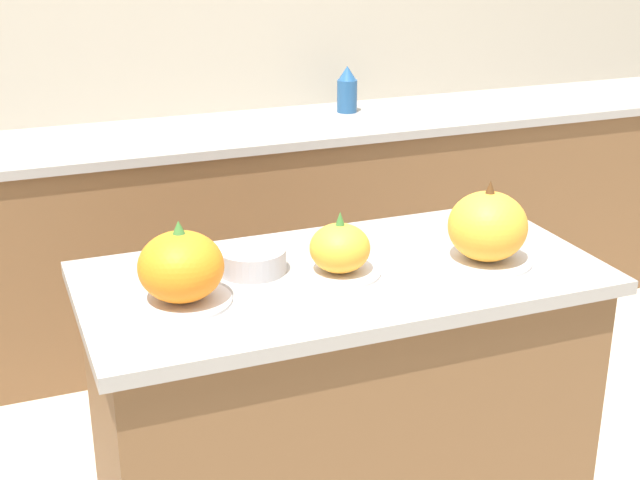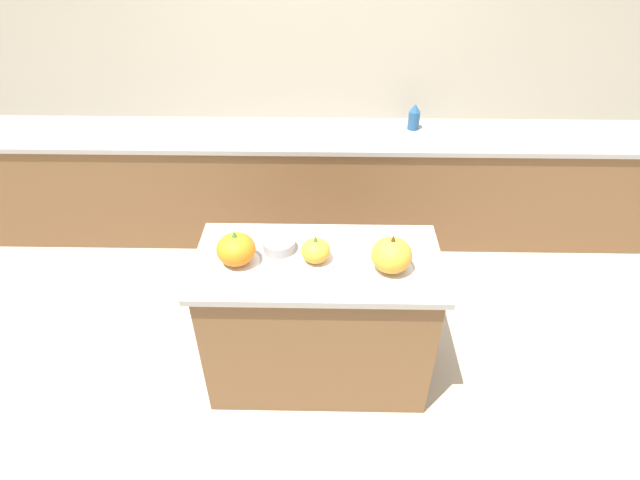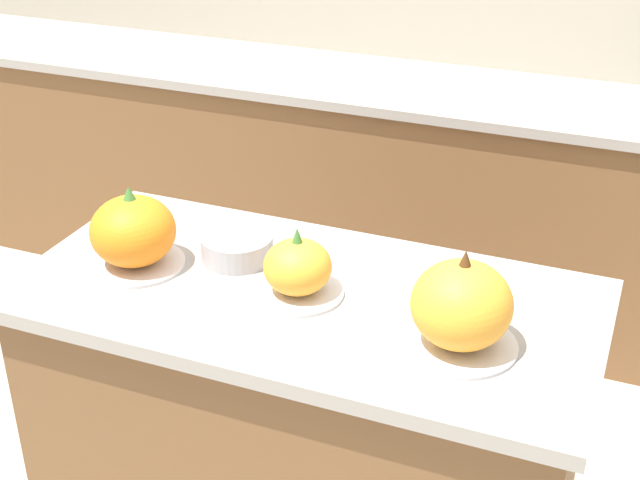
{
  "view_description": "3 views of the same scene",
  "coord_description": "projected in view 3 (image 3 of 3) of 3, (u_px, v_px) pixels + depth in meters",
  "views": [
    {
      "loc": [
        -0.79,
        -1.87,
        1.76
      ],
      "look_at": [
        -0.07,
        -0.03,
        1.0
      ],
      "focal_mm": 50.0,
      "sensor_mm": 36.0,
      "label": 1
    },
    {
      "loc": [
        0.05,
        -1.99,
        2.52
      ],
      "look_at": [
        0.01,
        0.05,
        0.98
      ],
      "focal_mm": 28.0,
      "sensor_mm": 36.0,
      "label": 2
    },
    {
      "loc": [
        0.66,
        -1.54,
        1.9
      ],
      "look_at": [
        0.02,
        0.04,
        1.01
      ],
      "focal_mm": 50.0,
      "sensor_mm": 36.0,
      "label": 3
    }
  ],
  "objects": [
    {
      "name": "mixing_bowl",
      "position": [
        237.0,
        247.0,
        2.08
      ],
      "size": [
        0.17,
        0.17,
        0.06
      ],
      "color": "#ADADB2",
      "rests_on": "kitchen_island"
    },
    {
      "name": "back_counter",
      "position": [
        459.0,
        204.0,
        3.39
      ],
      "size": [
        6.0,
        0.6,
        0.9
      ],
      "color": "brown",
      "rests_on": "ground_plane"
    },
    {
      "name": "pumpkin_cake_right",
      "position": [
        461.0,
        307.0,
        1.73
      ],
      "size": [
        0.24,
        0.24,
        0.22
      ],
      "color": "silver",
      "rests_on": "kitchen_island"
    },
    {
      "name": "pumpkin_cake_left",
      "position": [
        133.0,
        233.0,
        2.02
      ],
      "size": [
        0.23,
        0.23,
        0.2
      ],
      "color": "silver",
      "rests_on": "kitchen_island"
    },
    {
      "name": "kitchen_island",
      "position": [
        306.0,
        449.0,
        2.16
      ],
      "size": [
        1.29,
        0.64,
        0.89
      ],
      "color": "brown",
      "rests_on": "ground_plane"
    },
    {
      "name": "pumpkin_cake_center",
      "position": [
        298.0,
        269.0,
        1.92
      ],
      "size": [
        0.2,
        0.2,
        0.16
      ],
      "color": "silver",
      "rests_on": "kitchen_island"
    }
  ]
}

